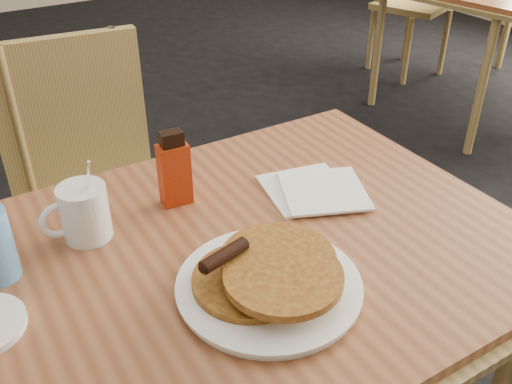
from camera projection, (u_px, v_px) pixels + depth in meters
main_table at (212, 274)px, 1.09m from camera, size 1.29×0.89×0.75m
chair_main_far at (91, 173)px, 1.69m from camera, size 0.48×0.48×0.95m
pancake_plate at (269, 280)px, 0.98m from camera, size 0.32×0.32×0.09m
coffee_mug at (83, 212)px, 1.09m from camera, size 0.13×0.09×0.18m
syrup_bottle at (174, 171)px, 1.19m from camera, size 0.07×0.05×0.17m
napkin_stack at (315, 190)px, 1.26m from camera, size 0.24×0.26×0.01m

